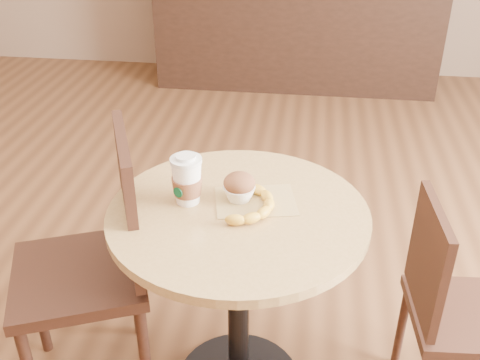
{
  "coord_description": "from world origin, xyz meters",
  "views": [
    {
      "loc": [
        0.15,
        -1.35,
        1.66
      ],
      "look_at": [
        -0.04,
        0.06,
        0.83
      ],
      "focal_mm": 42.0,
      "sensor_mm": 36.0,
      "label": 1
    }
  ],
  "objects": [
    {
      "name": "muffin",
      "position": [
        -0.05,
        0.08,
        0.8
      ],
      "size": [
        0.1,
        0.1,
        0.09
      ],
      "color": "white",
      "rests_on": "kraft_bag"
    },
    {
      "name": "coffee_cup",
      "position": [
        -0.2,
        0.05,
        0.82
      ],
      "size": [
        0.09,
        0.1,
        0.16
      ],
      "rotation": [
        0.0,
        0.0,
        -0.43
      ],
      "color": "white",
      "rests_on": "cafe_table"
    },
    {
      "name": "service_counter",
      "position": [
        0.0,
        3.18,
        0.52
      ],
      "size": [
        2.3,
        0.65,
        1.04
      ],
      "color": "black",
      "rests_on": "ground"
    },
    {
      "name": "banana",
      "position": [
        0.0,
        0.03,
        0.77
      ],
      "size": [
        0.22,
        0.27,
        0.03
      ],
      "primitive_type": null,
      "rotation": [
        0.0,
        0.0,
        -0.36
      ],
      "color": "gold",
      "rests_on": "kraft_bag"
    },
    {
      "name": "chair_left",
      "position": [
        -0.5,
        0.02,
        0.52
      ],
      "size": [
        0.54,
        0.54,
        0.95
      ],
      "rotation": [
        0.0,
        0.0,
        -1.18
      ],
      "color": "#341B12",
      "rests_on": "ground"
    },
    {
      "name": "cafe_table",
      "position": [
        -0.04,
        0.02,
        0.56
      ],
      "size": [
        0.78,
        0.78,
        0.75
      ],
      "color": "black",
      "rests_on": "ground"
    },
    {
      "name": "kraft_bag",
      "position": [
        0.0,
        0.08,
        0.75
      ],
      "size": [
        0.27,
        0.23,
        0.0
      ],
      "primitive_type": "cube",
      "rotation": [
        0.0,
        0.0,
        0.21
      ],
      "color": "#A4864F",
      "rests_on": "cafe_table"
    },
    {
      "name": "chair_right",
      "position": [
        0.63,
        0.05,
        0.43
      ],
      "size": [
        0.37,
        0.37,
        0.79
      ],
      "rotation": [
        0.0,
        0.0,
        1.64
      ],
      "color": "#341B12",
      "rests_on": "ground"
    }
  ]
}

